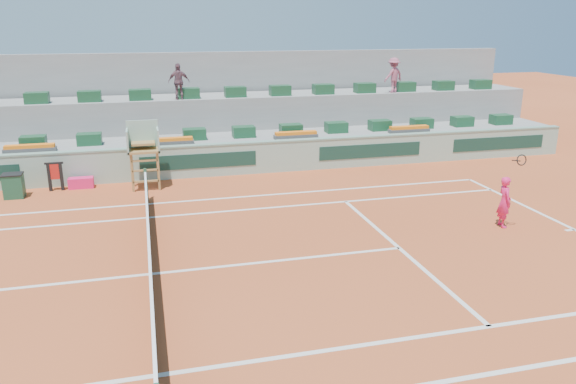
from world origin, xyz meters
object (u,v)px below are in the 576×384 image
at_px(umpire_chair, 143,146).
at_px(drink_cooler_a, 14,186).
at_px(tennis_player, 505,201).
at_px(player_bag, 81,183).

xyz_separation_m(umpire_chair, drink_cooler_a, (-4.36, -0.14, -1.12)).
bearing_deg(tennis_player, umpire_chair, 146.19).
bearing_deg(player_bag, drink_cooler_a, -162.60).
bearing_deg(drink_cooler_a, player_bag, 17.40).
bearing_deg(umpire_chair, player_bag, 167.36).
height_order(umpire_chair, tennis_player, umpire_chair).
height_order(umpire_chair, drink_cooler_a, umpire_chair).
height_order(player_bag, tennis_player, tennis_player).
relative_size(player_bag, tennis_player, 0.38).
relative_size(player_bag, umpire_chair, 0.36).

